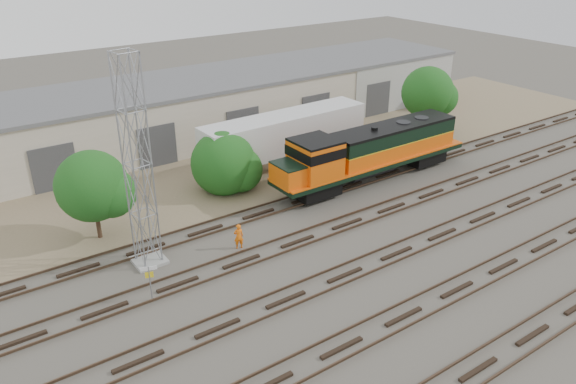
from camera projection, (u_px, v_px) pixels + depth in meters
ground at (362, 234)px, 35.50m from camera, size 140.00×140.00×0.00m
dirt_strip at (241, 161)px, 46.61m from camera, size 80.00×16.00×0.02m
tracks at (397, 253)px, 33.24m from camera, size 80.00×20.40×0.28m
warehouse at (196, 107)px, 51.42m from camera, size 58.40×10.40×5.30m
locomotive at (370, 152)px, 42.02m from camera, size 17.13×3.00×4.12m
signal_tower at (138, 168)px, 30.03m from camera, size 1.78×1.78×12.10m
sign_post at (150, 277)px, 28.57m from camera, size 0.82×0.31×2.08m
worker at (239, 236)px, 33.61m from camera, size 0.67×0.53×1.61m
semi_trailer at (289, 134)px, 44.51m from camera, size 14.33×3.21×4.39m
dumpster_blue at (420, 102)px, 59.92m from camera, size 1.82×1.73×1.50m
dumpster_red at (436, 100)px, 60.59m from camera, size 1.76×1.69×1.40m
tree_west at (97, 188)px, 33.65m from camera, size 4.59×4.37×5.72m
tree_mid at (228, 165)px, 40.69m from camera, size 4.98×4.74×4.74m
tree_east at (431, 94)px, 51.08m from camera, size 4.94×4.70×6.35m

